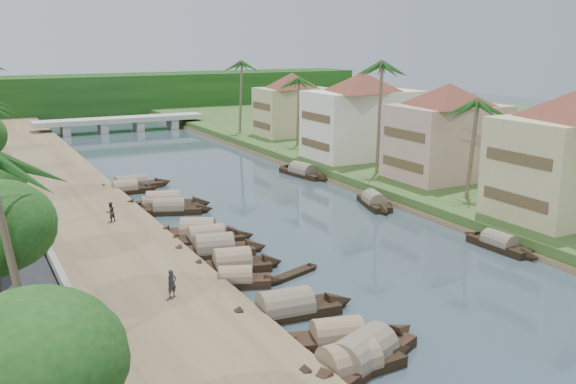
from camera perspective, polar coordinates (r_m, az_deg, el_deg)
name	(u,v)px	position (r m, az deg, el deg)	size (l,w,h in m)	color
ground	(359,257)	(46.69, 6.32, -5.72)	(220.00, 220.00, 0.00)	#32424B
left_bank	(79,213)	(59.06, -18.09, -1.80)	(10.00, 180.00, 0.80)	brown
right_bank	(401,173)	(72.97, 10.02, 1.66)	(16.00, 180.00, 1.20)	#304C1E
retaining_wall	(27,208)	(58.34, -22.21, -1.36)	(0.40, 180.00, 1.10)	slate
treeline	(87,95)	(139.16, -17.40, 8.23)	(120.00, 14.00, 8.00)	#123A0F
bridge	(120,121)	(112.09, -14.67, 6.10)	(28.00, 4.00, 2.40)	#A9AA9F
building_near	(572,152)	(56.45, 23.94, 3.24)	(14.85, 14.85, 10.20)	#C3B883
building_mid	(447,130)	(68.11, 13.95, 5.36)	(14.11, 14.11, 9.70)	tan
building_far	(362,114)	(78.45, 6.62, 6.88)	(15.59, 15.59, 10.20)	#EDE9CE
building_distant	(292,104)	(96.08, 0.36, 7.87)	(12.62, 12.62, 9.20)	#C3B883
sampan_0	(362,357)	(31.95, 6.61, -14.36)	(9.62, 5.47, 2.49)	black
sampan_1	(349,365)	(31.22, 5.44, -15.04)	(7.80, 2.25, 2.29)	black
sampan_2	(337,337)	(33.74, 4.40, -12.73)	(7.65, 3.29, 2.01)	black
sampan_3	(285,309)	(36.74, -0.24, -10.40)	(8.86, 2.54, 2.33)	black
sampan_4	(235,280)	(41.06, -4.70, -7.82)	(6.27, 3.51, 1.83)	black
sampan_5	(232,265)	(43.75, -4.97, -6.45)	(7.42, 3.28, 2.30)	black
sampan_6	(214,250)	(46.88, -6.56, -5.10)	(8.21, 3.43, 2.37)	black
sampan_7	(206,239)	(49.46, -7.28, -4.14)	(8.01, 2.62, 2.11)	black
sampan_8	(198,233)	(51.02, -8.02, -3.60)	(7.80, 5.27, 2.40)	black
sampan_9	(169,209)	(58.43, -10.51, -1.50)	(8.08, 4.34, 2.06)	black
sampan_10	(154,206)	(59.81, -11.81, -1.22)	(6.73, 2.43, 1.87)	black
sampan_11	(163,204)	(60.23, -11.01, -1.06)	(9.14, 4.47, 2.53)	black
sampan_12	(131,185)	(68.62, -13.80, 0.57)	(9.30, 2.50, 2.19)	black
sampan_13	(125,189)	(66.95, -14.29, 0.22)	(7.10, 1.88, 1.97)	black
sampan_14	(499,244)	(50.38, 18.26, -4.41)	(1.72, 7.38, 1.83)	black
sampan_15	(374,202)	(60.41, 7.67, -0.90)	(3.58, 7.71, 2.05)	black
sampan_16	(303,172)	(73.24, 1.33, 1.76)	(3.22, 9.38, 2.24)	black
canoe_1	(293,274)	(42.75, 0.48, -7.34)	(4.97, 2.43, 0.81)	black
canoe_2	(155,208)	(60.21, -11.73, -1.42)	(4.98, 1.72, 0.72)	black
palm_1	(474,104)	(59.36, 16.18, 7.50)	(3.20, 3.20, 10.19)	brown
palm_2	(381,66)	(68.35, 8.23, 11.00)	(3.20, 3.20, 13.15)	brown
palm_3	(298,81)	(85.87, 0.87, 9.88)	(3.20, 3.20, 10.44)	brown
palm_4	(10,161)	(28.13, -23.47, 2.55)	(3.20, 3.20, 10.86)	brown
palm_7	(239,64)	(98.18, -4.36, 11.26)	(3.20, 3.20, 12.16)	brown
tree_0	(20,372)	(18.91, -22.72, -14.56)	(4.81, 4.81, 7.41)	#4D3B2C
tree_6	(386,107)	(82.89, 8.75, 7.48)	(4.21, 4.21, 7.50)	#4D3B2C
person_near	(172,283)	(37.70, -10.28, -8.01)	(0.60, 0.39, 1.65)	#2A2C32
person_far	(110,212)	(53.86, -15.50, -1.73)	(0.79, 0.62, 1.64)	#352D25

